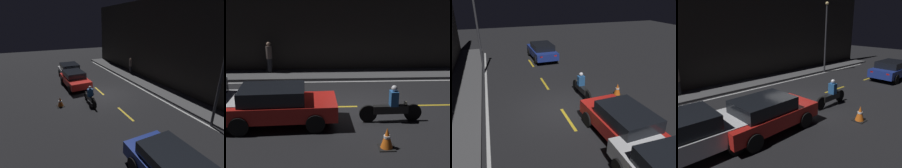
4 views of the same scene
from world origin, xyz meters
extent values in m
plane|color=black|center=(0.00, 0.00, 0.00)|extent=(56.00, 56.00, 0.00)
cube|color=#4C4C4F|center=(0.00, 4.80, 0.06)|extent=(28.00, 1.94, 0.12)
cube|color=black|center=(0.00, 5.92, 3.87)|extent=(28.00, 0.30, 7.74)
cube|color=gold|center=(-1.00, 0.00, 0.00)|extent=(2.00, 0.14, 0.01)
cube|color=gold|center=(3.50, 0.00, 0.00)|extent=(2.00, 0.14, 0.01)
cube|color=silver|center=(0.00, 3.58, 0.00)|extent=(25.20, 0.14, 0.01)
cylinder|color=black|center=(-4.73, -0.37, 0.33)|extent=(0.65, 0.18, 0.65)
cylinder|color=black|center=(-4.74, -2.21, 0.33)|extent=(0.65, 0.18, 0.65)
cube|color=red|center=(-3.00, -1.56, 0.62)|extent=(4.19, 1.97, 0.58)
cube|color=black|center=(-3.21, -1.57, 1.16)|extent=(2.33, 1.70, 0.50)
cylinder|color=black|center=(-1.77, -0.64, 0.33)|extent=(0.67, 0.21, 0.66)
cylinder|color=black|center=(-1.69, -2.37, 0.33)|extent=(0.67, 0.21, 0.66)
cylinder|color=black|center=(-4.31, -0.75, 0.33)|extent=(0.67, 0.21, 0.66)
cylinder|color=black|center=(-4.23, -2.49, 0.33)|extent=(0.67, 0.21, 0.66)
cylinder|color=black|center=(1.90, -1.52, 0.33)|extent=(0.66, 0.10, 0.66)
cylinder|color=black|center=(0.23, -1.56, 0.33)|extent=(0.66, 0.12, 0.66)
cube|color=black|center=(1.06, -1.54, 0.48)|extent=(1.29, 0.28, 0.30)
sphere|color=#F2EABF|center=(1.61, -1.52, 0.71)|extent=(0.14, 0.14, 0.14)
cube|color=#265999|center=(1.16, -1.54, 0.90)|extent=(0.29, 0.37, 0.55)
sphere|color=silver|center=(1.16, -1.54, 1.29)|extent=(0.22, 0.22, 0.22)
cube|color=black|center=(0.54, -3.54, 0.01)|extent=(0.50, 0.50, 0.03)
cone|color=orange|center=(0.54, -3.54, 0.36)|extent=(0.39, 0.39, 0.66)
cylinder|color=white|center=(0.54, -3.54, 0.39)|extent=(0.21, 0.21, 0.08)
cylinder|color=black|center=(-4.44, 5.25, 0.52)|extent=(0.28, 0.28, 0.80)
cylinder|color=#594C47|center=(-4.44, 5.25, 1.27)|extent=(0.34, 0.34, 0.71)
sphere|color=tan|center=(-4.44, 5.25, 1.75)|extent=(0.23, 0.23, 0.23)
camera|label=1|loc=(12.11, -5.15, 5.52)|focal=28.00mm
camera|label=2|loc=(-1.37, -12.10, 4.80)|focal=50.00mm
camera|label=3|loc=(-9.17, 3.01, 5.55)|focal=35.00mm
camera|label=4|loc=(-7.66, -8.09, 4.24)|focal=35.00mm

